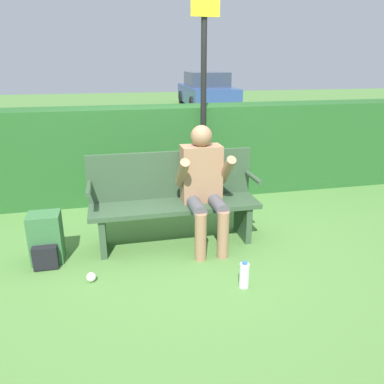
# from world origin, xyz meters

# --- Properties ---
(ground_plane) EXTENTS (40.00, 40.00, 0.00)m
(ground_plane) POSITION_xyz_m (0.00, 0.00, 0.00)
(ground_plane) COLOR #4C7A38
(hedge_back) EXTENTS (12.00, 0.57, 1.22)m
(hedge_back) POSITION_xyz_m (0.00, 1.51, 0.61)
(hedge_back) COLOR #235623
(hedge_back) RESTS_ON ground
(park_bench) EXTENTS (1.68, 0.44, 0.92)m
(park_bench) POSITION_xyz_m (0.00, 0.07, 0.46)
(park_bench) COLOR #334C33
(park_bench) RESTS_ON ground
(person_seated) EXTENTS (0.53, 0.59, 1.19)m
(person_seated) POSITION_xyz_m (0.28, -0.05, 0.66)
(person_seated) COLOR #997051
(person_seated) RESTS_ON ground
(backpack) EXTENTS (0.28, 0.33, 0.47)m
(backpack) POSITION_xyz_m (-1.22, -0.10, 0.22)
(backpack) COLOR #336638
(backpack) RESTS_ON ground
(water_bottle) EXTENTS (0.08, 0.08, 0.23)m
(water_bottle) POSITION_xyz_m (0.41, -0.91, 0.11)
(water_bottle) COLOR white
(water_bottle) RESTS_ON ground
(signpost) EXTENTS (0.33, 0.09, 2.58)m
(signpost) POSITION_xyz_m (0.57, 1.12, 1.46)
(signpost) COLOR black
(signpost) RESTS_ON ground
(parked_car) EXTENTS (1.95, 4.66, 1.38)m
(parked_car) POSITION_xyz_m (3.37, 11.62, 0.65)
(parked_car) COLOR #2D4784
(parked_car) RESTS_ON ground
(litter_crumple) EXTENTS (0.08, 0.08, 0.08)m
(litter_crumple) POSITION_xyz_m (-0.83, -0.55, 0.04)
(litter_crumple) COLOR silver
(litter_crumple) RESTS_ON ground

